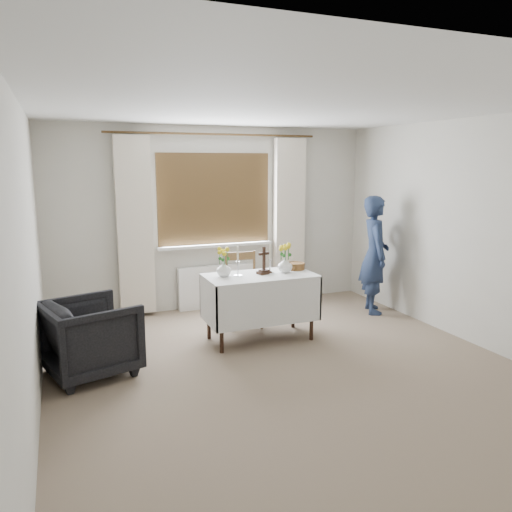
{
  "coord_description": "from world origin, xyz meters",
  "views": [
    {
      "loc": [
        -2.01,
        -4.11,
        2.0
      ],
      "look_at": [
        -0.06,
        0.78,
        1.02
      ],
      "focal_mm": 35.0,
      "sensor_mm": 36.0,
      "label": 1
    }
  ],
  "objects_px": {
    "altar_table": "(260,307)",
    "flower_vase_left": "(224,269)",
    "flower_vase_right": "(285,265)",
    "wooden_cross": "(264,260)",
    "armchair": "(91,337)",
    "wooden_chair": "(244,290)",
    "person": "(375,255)"
  },
  "relations": [
    {
      "from": "person",
      "to": "flower_vase_left",
      "type": "relative_size",
      "value": 9.33
    },
    {
      "from": "person",
      "to": "wooden_cross",
      "type": "bearing_deg",
      "value": 123.97
    },
    {
      "from": "wooden_cross",
      "to": "flower_vase_right",
      "type": "distance_m",
      "value": 0.27
    },
    {
      "from": "person",
      "to": "flower_vase_left",
      "type": "xyz_separation_m",
      "value": [
        -2.25,
        -0.36,
        0.06
      ]
    },
    {
      "from": "altar_table",
      "to": "flower_vase_right",
      "type": "bearing_deg",
      "value": 3.29
    },
    {
      "from": "wooden_chair",
      "to": "person",
      "type": "bearing_deg",
      "value": 3.93
    },
    {
      "from": "altar_table",
      "to": "wooden_cross",
      "type": "distance_m",
      "value": 0.54
    },
    {
      "from": "altar_table",
      "to": "wooden_cross",
      "type": "height_order",
      "value": "wooden_cross"
    },
    {
      "from": "armchair",
      "to": "flower_vase_right",
      "type": "relative_size",
      "value": 4.54
    },
    {
      "from": "flower_vase_right",
      "to": "flower_vase_left",
      "type": "bearing_deg",
      "value": 174.83
    },
    {
      "from": "armchair",
      "to": "wooden_cross",
      "type": "xyz_separation_m",
      "value": [
        1.92,
        0.31,
        0.55
      ]
    },
    {
      "from": "person",
      "to": "flower_vase_left",
      "type": "distance_m",
      "value": 2.28
    },
    {
      "from": "armchair",
      "to": "wooden_cross",
      "type": "distance_m",
      "value": 2.03
    },
    {
      "from": "altar_table",
      "to": "flower_vase_right",
      "type": "distance_m",
      "value": 0.57
    },
    {
      "from": "person",
      "to": "flower_vase_left",
      "type": "height_order",
      "value": "person"
    },
    {
      "from": "flower_vase_left",
      "to": "armchair",
      "type": "bearing_deg",
      "value": -165.8
    },
    {
      "from": "altar_table",
      "to": "armchair",
      "type": "distance_m",
      "value": 1.89
    },
    {
      "from": "altar_table",
      "to": "flower_vase_left",
      "type": "distance_m",
      "value": 0.62
    },
    {
      "from": "armchair",
      "to": "flower_vase_right",
      "type": "xyz_separation_m",
      "value": [
        2.18,
        0.3,
        0.48
      ]
    },
    {
      "from": "armchair",
      "to": "wooden_cross",
      "type": "bearing_deg",
      "value": -97.37
    },
    {
      "from": "wooden_chair",
      "to": "flower_vase_right",
      "type": "relative_size",
      "value": 5.15
    },
    {
      "from": "armchair",
      "to": "flower_vase_left",
      "type": "xyz_separation_m",
      "value": [
        1.46,
        0.37,
        0.48
      ]
    },
    {
      "from": "wooden_chair",
      "to": "flower_vase_right",
      "type": "xyz_separation_m",
      "value": [
        0.32,
        -0.52,
        0.39
      ]
    },
    {
      "from": "wooden_chair",
      "to": "flower_vase_right",
      "type": "height_order",
      "value": "flower_vase_right"
    },
    {
      "from": "wooden_cross",
      "to": "flower_vase_right",
      "type": "height_order",
      "value": "wooden_cross"
    },
    {
      "from": "wooden_chair",
      "to": "person",
      "type": "relative_size",
      "value": 0.58
    },
    {
      "from": "person",
      "to": "flower_vase_right",
      "type": "height_order",
      "value": "person"
    },
    {
      "from": "person",
      "to": "wooden_cross",
      "type": "distance_m",
      "value": 1.84
    },
    {
      "from": "wooden_cross",
      "to": "flower_vase_left",
      "type": "relative_size",
      "value": 1.85
    },
    {
      "from": "flower_vase_left",
      "to": "flower_vase_right",
      "type": "xyz_separation_m",
      "value": [
        0.72,
        -0.07,
        0.0
      ]
    },
    {
      "from": "person",
      "to": "armchair",
      "type": "bearing_deg",
      "value": 121.99
    },
    {
      "from": "altar_table",
      "to": "flower_vase_left",
      "type": "xyz_separation_m",
      "value": [
        -0.4,
        0.08,
        0.47
      ]
    }
  ]
}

